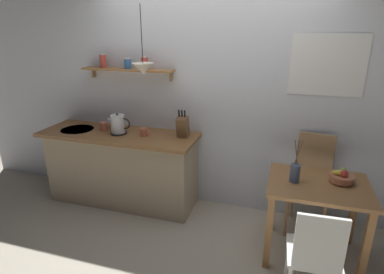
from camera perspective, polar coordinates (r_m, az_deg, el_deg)
ground_plane at (r=3.52m, az=0.38°, el=-16.25°), size 14.00×14.00×0.00m
back_wall at (r=3.52m, az=6.71°, el=7.78°), size 6.80×0.11×2.70m
kitchen_counter at (r=3.90m, az=-12.50°, el=-5.30°), size 1.83×0.63×0.89m
wall_shelf at (r=3.71m, az=-11.67°, el=12.16°), size 1.08×0.20×0.29m
dining_table at (r=3.08m, az=21.53°, el=-10.00°), size 0.86×0.68×0.75m
dining_chair_near at (r=2.61m, az=21.20°, el=-19.06°), size 0.40×0.41×0.87m
dining_chair_far at (r=3.53m, az=20.63°, el=-7.19°), size 0.47×0.49×1.02m
fruit_bowl at (r=3.10m, az=25.29°, el=-6.47°), size 0.21×0.21×0.13m
twig_vase at (r=2.94m, az=18.01°, el=-6.05°), size 0.09×0.09×0.40m
electric_kettle at (r=3.66m, az=-13.13°, el=2.18°), size 0.27×0.18×0.24m
knife_block at (r=3.46m, az=-1.68°, el=1.93°), size 0.12×0.15×0.31m
coffee_mug_by_sink at (r=3.84m, az=-15.54°, el=1.86°), size 0.13×0.09×0.10m
coffee_mug_spare at (r=3.56m, az=-8.61°, el=0.89°), size 0.12×0.08×0.09m
pendant_lamp at (r=3.28m, az=-8.77°, el=12.11°), size 0.23×0.23×0.66m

